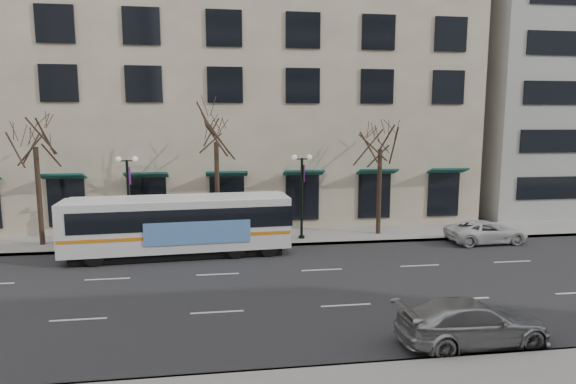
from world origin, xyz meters
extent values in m
plane|color=black|center=(0.00, 0.00, 0.00)|extent=(160.00, 160.00, 0.00)
cube|color=gray|center=(5.00, 9.00, 0.07)|extent=(80.00, 4.00, 0.15)
cube|color=tan|center=(-2.00, 21.00, 12.00)|extent=(40.00, 20.00, 24.00)
cylinder|color=black|center=(-10.00, 8.80, 2.87)|extent=(0.28, 0.28, 5.74)
cylinder|color=black|center=(0.00, 8.80, 2.97)|extent=(0.28, 0.28, 5.95)
cylinder|color=black|center=(10.00, 8.80, 2.73)|extent=(0.28, 0.28, 5.46)
cylinder|color=black|center=(-5.00, 8.20, 2.50)|extent=(0.16, 0.16, 5.00)
cylinder|color=black|center=(-5.00, 8.20, 0.15)|extent=(0.36, 0.36, 0.30)
cube|color=black|center=(-5.00, 8.20, 4.95)|extent=(0.90, 0.06, 0.06)
sphere|color=silver|center=(-5.45, 8.20, 5.05)|extent=(0.32, 0.32, 0.32)
sphere|color=silver|center=(-4.55, 8.20, 5.05)|extent=(0.32, 0.32, 0.32)
cube|color=#541C69|center=(-4.88, 8.20, 4.10)|extent=(0.04, 0.45, 1.00)
cylinder|color=black|center=(5.00, 8.20, 2.50)|extent=(0.16, 0.16, 5.00)
cylinder|color=black|center=(5.00, 8.20, 0.15)|extent=(0.36, 0.36, 0.30)
cube|color=black|center=(5.00, 8.20, 4.95)|extent=(0.90, 0.06, 0.06)
sphere|color=silver|center=(4.55, 8.20, 5.05)|extent=(0.32, 0.32, 0.32)
sphere|color=silver|center=(5.45, 8.20, 5.05)|extent=(0.32, 0.32, 0.32)
cube|color=#541C69|center=(5.12, 8.20, 4.10)|extent=(0.04, 0.45, 1.00)
cube|color=silver|center=(-2.04, 5.80, 1.78)|extent=(11.87, 3.28, 2.69)
cube|color=black|center=(-2.04, 5.80, 0.27)|extent=(10.92, 2.92, 0.44)
cube|color=black|center=(-1.75, 5.82, 2.20)|extent=(11.41, 3.29, 1.08)
cube|color=orange|center=(-2.04, 5.80, 1.32)|extent=(11.76, 3.30, 0.18)
cube|color=#568DD3|center=(-0.98, 4.56, 1.52)|extent=(5.37, 0.40, 1.17)
cube|color=silver|center=(-2.04, 5.80, 3.16)|extent=(11.27, 2.99, 0.08)
cylinder|color=black|center=(-6.07, 4.42, 0.49)|extent=(0.99, 0.34, 0.98)
cylinder|color=black|center=(-6.21, 6.66, 0.49)|extent=(0.99, 0.34, 0.98)
cylinder|color=black|center=(0.96, 4.86, 0.49)|extent=(0.99, 0.34, 0.98)
cylinder|color=black|center=(0.81, 7.11, 0.49)|extent=(0.99, 0.34, 0.98)
cylinder|color=black|center=(2.71, 4.98, 0.49)|extent=(0.99, 0.34, 0.98)
cylinder|color=black|center=(2.57, 7.22, 0.49)|extent=(0.99, 0.34, 0.98)
imported|color=#96989D|center=(8.19, -6.05, 0.72)|extent=(5.03, 2.21, 1.44)
imported|color=silver|center=(15.79, 6.20, 0.66)|extent=(4.80, 2.34, 1.31)
camera|label=1|loc=(0.26, -19.80, 7.12)|focal=30.00mm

